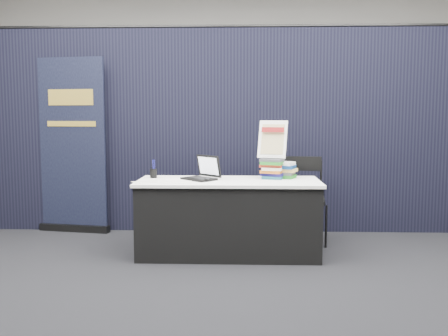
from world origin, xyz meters
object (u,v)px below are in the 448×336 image
laptop (199,174)px  book_stack_tall (272,169)px  stacking_chair (305,195)px  book_stack_short (283,170)px  info_sign (273,140)px  pullup_banner (73,155)px  display_table (229,217)px

laptop → book_stack_tall: (0.74, 0.08, 0.04)m
stacking_chair → book_stack_short: bearing=-120.4°
book_stack_short → info_sign: size_ratio=0.72×
pullup_banner → info_sign: bearing=-9.1°
laptop → info_sign: 0.82m
book_stack_tall → stacking_chair: bearing=46.5°
display_table → book_stack_tall: book_stack_tall is taller
info_sign → pullup_banner: 2.46m
display_table → pullup_banner: pullup_banner is taller
book_stack_tall → info_sign: size_ratio=0.65×
book_stack_tall → stacking_chair: (0.38, 0.40, -0.33)m
book_stack_tall → book_stack_short: bearing=26.4°
book_stack_short → info_sign: (-0.12, -0.03, 0.31)m
book_stack_tall → laptop: bearing=-173.6°
laptop → stacking_chair: bearing=66.9°
info_sign → pullup_banner: (-2.32, 0.79, -0.23)m
book_stack_short → pullup_banner: pullup_banner is taller
book_stack_tall → pullup_banner: pullup_banner is taller
book_stack_tall → stacking_chair: book_stack_tall is taller
laptop → book_stack_short: laptop is taller
laptop → book_stack_tall: laptop is taller
book_stack_tall → stacking_chair: 0.64m
info_sign → stacking_chair: (0.38, 0.37, -0.63)m
book_stack_short → stacking_chair: (0.26, 0.34, -0.31)m
book_stack_tall → book_stack_short: 0.13m
book_stack_short → stacking_chair: size_ratio=0.31×
pullup_banner → stacking_chair: pullup_banner is taller
laptop → book_stack_short: size_ratio=1.51×
display_table → book_stack_short: size_ratio=6.33×
display_table → stacking_chair: (0.82, 0.53, 0.14)m
display_table → info_sign: bearing=20.1°
display_table → pullup_banner: bearing=153.2°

